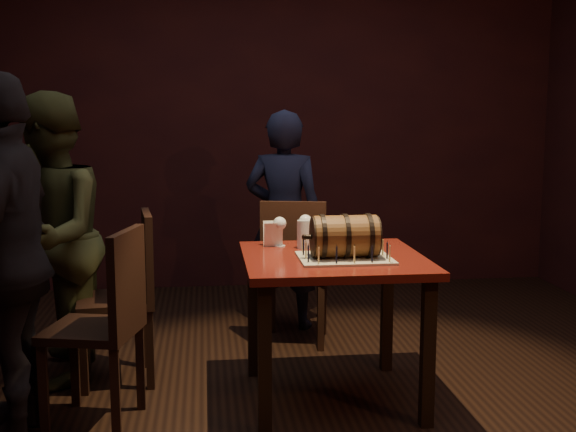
{
  "coord_description": "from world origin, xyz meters",
  "views": [
    {
      "loc": [
        -0.45,
        -3.49,
        1.47
      ],
      "look_at": [
        -0.03,
        0.05,
        0.95
      ],
      "focal_mm": 45.0,
      "sensor_mm": 36.0,
      "label": 1
    }
  ],
  "objects_px": {
    "pub_table": "(333,277)",
    "barrel_cake": "(345,236)",
    "chair_left_front": "(108,316)",
    "person_left_rear": "(48,239)",
    "person_back": "(284,220)",
    "wine_glass_left": "(280,225)",
    "wine_glass_mid": "(305,223)",
    "person_left_front": "(8,259)",
    "wine_glass_right": "(344,222)",
    "pint_of_ale": "(304,235)",
    "chair_back": "(294,264)",
    "chair_left_rear": "(130,287)"
  },
  "relations": [
    {
      "from": "wine_glass_mid",
      "to": "person_left_front",
      "type": "height_order",
      "value": "person_left_front"
    },
    {
      "from": "pub_table",
      "to": "pint_of_ale",
      "type": "bearing_deg",
      "value": 119.11
    },
    {
      "from": "chair_left_front",
      "to": "person_left_rear",
      "type": "distance_m",
      "value": 0.76
    },
    {
      "from": "barrel_cake",
      "to": "wine_glass_left",
      "type": "bearing_deg",
      "value": 127.19
    },
    {
      "from": "chair_left_rear",
      "to": "person_back",
      "type": "relative_size",
      "value": 0.63
    },
    {
      "from": "pint_of_ale",
      "to": "person_left_rear",
      "type": "xyz_separation_m",
      "value": [
        -1.36,
        0.22,
        -0.03
      ]
    },
    {
      "from": "wine_glass_mid",
      "to": "chair_left_front",
      "type": "bearing_deg",
      "value": -152.88
    },
    {
      "from": "pub_table",
      "to": "chair_left_front",
      "type": "bearing_deg",
      "value": -171.38
    },
    {
      "from": "wine_glass_mid",
      "to": "pint_of_ale",
      "type": "distance_m",
      "value": 0.14
    },
    {
      "from": "chair_left_front",
      "to": "person_back",
      "type": "relative_size",
      "value": 0.63
    },
    {
      "from": "wine_glass_left",
      "to": "chair_left_front",
      "type": "bearing_deg",
      "value": -152.4
    },
    {
      "from": "chair_left_rear",
      "to": "person_left_front",
      "type": "bearing_deg",
      "value": -125.12
    },
    {
      "from": "person_left_rear",
      "to": "chair_left_rear",
      "type": "bearing_deg",
      "value": 80.87
    },
    {
      "from": "barrel_cake",
      "to": "pint_of_ale",
      "type": "bearing_deg",
      "value": 117.57
    },
    {
      "from": "pint_of_ale",
      "to": "person_left_front",
      "type": "height_order",
      "value": "person_left_front"
    },
    {
      "from": "barrel_cake",
      "to": "chair_back",
      "type": "height_order",
      "value": "barrel_cake"
    },
    {
      "from": "chair_left_rear",
      "to": "person_left_front",
      "type": "relative_size",
      "value": 0.57
    },
    {
      "from": "wine_glass_left",
      "to": "chair_left_rear",
      "type": "bearing_deg",
      "value": 172.01
    },
    {
      "from": "wine_glass_mid",
      "to": "person_back",
      "type": "bearing_deg",
      "value": 90.71
    },
    {
      "from": "barrel_cake",
      "to": "person_left_rear",
      "type": "distance_m",
      "value": 1.61
    },
    {
      "from": "wine_glass_mid",
      "to": "person_left_rear",
      "type": "relative_size",
      "value": 0.1
    },
    {
      "from": "chair_back",
      "to": "wine_glass_mid",
      "type": "bearing_deg",
      "value": -90.66
    },
    {
      "from": "wine_glass_right",
      "to": "person_back",
      "type": "height_order",
      "value": "person_back"
    },
    {
      "from": "pint_of_ale",
      "to": "chair_back",
      "type": "height_order",
      "value": "chair_back"
    },
    {
      "from": "chair_left_front",
      "to": "person_left_rear",
      "type": "bearing_deg",
      "value": 122.34
    },
    {
      "from": "chair_left_rear",
      "to": "person_left_front",
      "type": "xyz_separation_m",
      "value": [
        -0.46,
        -0.65,
        0.3
      ]
    },
    {
      "from": "person_left_front",
      "to": "pub_table",
      "type": "bearing_deg",
      "value": 102.74
    },
    {
      "from": "wine_glass_mid",
      "to": "wine_glass_right",
      "type": "xyz_separation_m",
      "value": [
        0.21,
        -0.01,
        0.0
      ]
    },
    {
      "from": "person_back",
      "to": "wine_glass_left",
      "type": "bearing_deg",
      "value": 103.0
    },
    {
      "from": "chair_back",
      "to": "chair_left_rear",
      "type": "bearing_deg",
      "value": -153.69
    },
    {
      "from": "pub_table",
      "to": "person_left_rear",
      "type": "height_order",
      "value": "person_left_rear"
    },
    {
      "from": "person_left_rear",
      "to": "pub_table",
      "type": "bearing_deg",
      "value": 69.87
    },
    {
      "from": "pub_table",
      "to": "barrel_cake",
      "type": "xyz_separation_m",
      "value": [
        0.04,
        -0.09,
        0.22
      ]
    },
    {
      "from": "chair_back",
      "to": "chair_left_rear",
      "type": "relative_size",
      "value": 1.0
    },
    {
      "from": "wine_glass_right",
      "to": "person_back",
      "type": "xyz_separation_m",
      "value": [
        -0.22,
        0.96,
        -0.13
      ]
    },
    {
      "from": "chair_left_rear",
      "to": "wine_glass_right",
      "type": "bearing_deg",
      "value": -2.92
    },
    {
      "from": "wine_glass_right",
      "to": "chair_left_front",
      "type": "bearing_deg",
      "value": -157.56
    },
    {
      "from": "chair_back",
      "to": "person_back",
      "type": "xyz_separation_m",
      "value": [
        -0.02,
        0.43,
        0.22
      ]
    },
    {
      "from": "chair_back",
      "to": "person_back",
      "type": "relative_size",
      "value": 0.63
    },
    {
      "from": "person_back",
      "to": "person_left_rear",
      "type": "relative_size",
      "value": 0.94
    },
    {
      "from": "barrel_cake",
      "to": "wine_glass_right",
      "type": "xyz_separation_m",
      "value": [
        0.08,
        0.42,
        0.0
      ]
    },
    {
      "from": "chair_left_front",
      "to": "chair_left_rear",
      "type": "bearing_deg",
      "value": 85.32
    },
    {
      "from": "pub_table",
      "to": "wine_glass_right",
      "type": "relative_size",
      "value": 5.59
    },
    {
      "from": "wine_glass_mid",
      "to": "person_left_front",
      "type": "relative_size",
      "value": 0.1
    },
    {
      "from": "barrel_cake",
      "to": "chair_left_front",
      "type": "distance_m",
      "value": 1.19
    },
    {
      "from": "pub_table",
      "to": "barrel_cake",
      "type": "relative_size",
      "value": 2.39
    },
    {
      "from": "pint_of_ale",
      "to": "chair_left_front",
      "type": "xyz_separation_m",
      "value": [
        -0.98,
        -0.38,
        -0.3
      ]
    },
    {
      "from": "wine_glass_mid",
      "to": "pint_of_ale",
      "type": "bearing_deg",
      "value": -101.53
    },
    {
      "from": "wine_glass_right",
      "to": "person_left_rear",
      "type": "relative_size",
      "value": 0.1
    },
    {
      "from": "wine_glass_right",
      "to": "pint_of_ale",
      "type": "relative_size",
      "value": 1.07
    }
  ]
}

